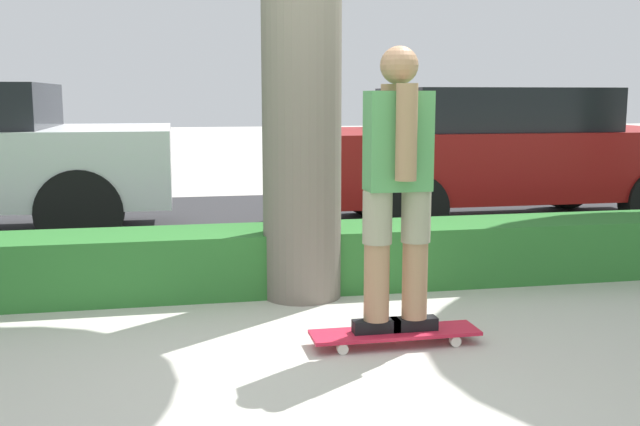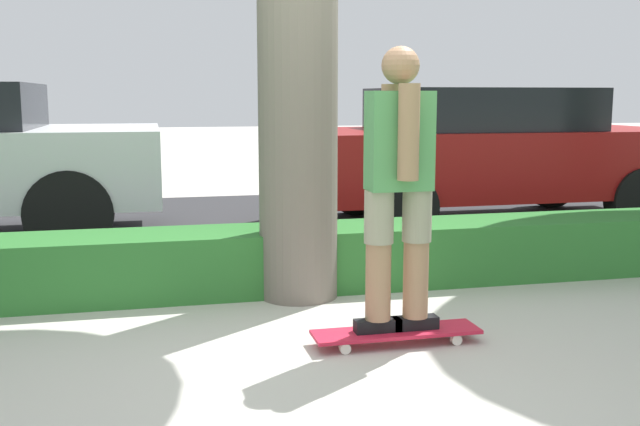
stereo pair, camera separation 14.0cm
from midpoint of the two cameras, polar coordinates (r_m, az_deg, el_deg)
The scene contains 6 objects.
ground_plane at distance 3.89m, azimuth -0.67°, elevation -11.78°, with size 60.00×60.00×0.00m, color #BCB7AD.
street_asphalt at distance 7.92m, azimuth -6.35°, elevation -1.08°, with size 15.93×5.00×0.01m.
hedge_row at distance 5.34m, azimuth -3.88°, elevation -3.57°, with size 15.93×0.60×0.44m.
skateboard at distance 4.24m, azimuth 6.68°, elevation -9.10°, with size 0.94×0.24×0.08m.
skater_person at distance 4.06m, azimuth 6.90°, elevation 2.25°, with size 0.48×0.40×1.55m.
parked_car_middle at distance 8.32m, azimuth 13.93°, elevation 4.53°, with size 4.09×1.93×1.45m.
Camera 1 is at (-0.61, -3.59, 1.37)m, focal length 42.00 mm.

